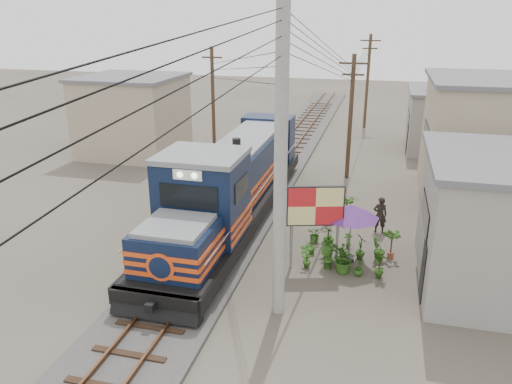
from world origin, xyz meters
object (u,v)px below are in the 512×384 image
(market_umbrella, at_px, (352,212))
(billboard, at_px, (316,208))
(locomotive, at_px, (233,185))
(vendor, at_px, (380,215))

(market_umbrella, bearing_deg, billboard, -146.28)
(locomotive, height_order, market_umbrella, locomotive)
(vendor, bearing_deg, billboard, 50.58)
(market_umbrella, distance_m, vendor, 3.44)
(market_umbrella, xyz_separation_m, vendor, (1.07, 3.03, -1.23))
(locomotive, height_order, vendor, locomotive)
(billboard, distance_m, market_umbrella, 1.54)
(locomotive, distance_m, vendor, 6.59)
(locomotive, xyz_separation_m, billboard, (4.17, -3.41, 0.58))
(market_umbrella, height_order, vendor, market_umbrella)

